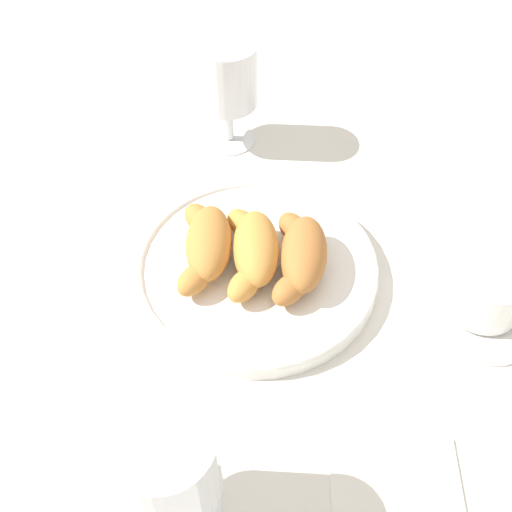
# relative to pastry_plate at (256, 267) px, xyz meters

# --- Properties ---
(ground_plane) EXTENTS (2.20, 2.20, 0.00)m
(ground_plane) POSITION_rel_pastry_plate_xyz_m (-0.01, -0.02, -0.01)
(ground_plane) COLOR silver
(pastry_plate) EXTENTS (0.26, 0.26, 0.02)m
(pastry_plate) POSITION_rel_pastry_plate_xyz_m (0.00, 0.00, 0.00)
(pastry_plate) COLOR white
(pastry_plate) RESTS_ON ground_plane
(croissant_large) EXTENTS (0.12, 0.10, 0.04)m
(croissant_large) POSITION_rel_pastry_plate_xyz_m (-0.02, -0.04, 0.03)
(croissant_large) COLOR #AD6B33
(croissant_large) RESTS_ON pastry_plate
(croissant_small) EXTENTS (0.13, 0.09, 0.04)m
(croissant_small) POSITION_rel_pastry_plate_xyz_m (0.00, 0.00, 0.03)
(croissant_small) COLOR #CC893D
(croissant_small) RESTS_ON pastry_plate
(croissant_extra) EXTENTS (0.13, 0.09, 0.04)m
(croissant_extra) POSITION_rel_pastry_plate_xyz_m (0.02, 0.05, 0.03)
(croissant_extra) COLOR #BC7A38
(croissant_extra) RESTS_ON pastry_plate
(coffee_cup_near) EXTENTS (0.14, 0.14, 0.06)m
(coffee_cup_near) POSITION_rel_pastry_plate_xyz_m (-0.12, -0.20, 0.01)
(coffee_cup_near) COLOR white
(coffee_cup_near) RESTS_ON ground_plane
(juice_glass_left) EXTENTS (0.08, 0.08, 0.14)m
(juice_glass_left) POSITION_rel_pastry_plate_xyz_m (0.23, -0.04, 0.08)
(juice_glass_left) COLOR white
(juice_glass_left) RESTS_ON ground_plane
(juice_glass_right) EXTENTS (0.08, 0.08, 0.14)m
(juice_glass_right) POSITION_rel_pastry_plate_xyz_m (-0.22, 0.14, 0.08)
(juice_glass_right) COLOR white
(juice_glass_right) RESTS_ON ground_plane
(folded_napkin) EXTENTS (0.14, 0.14, 0.01)m
(folded_napkin) POSITION_rel_pastry_plate_xyz_m (-0.27, -0.03, -0.01)
(folded_napkin) COLOR silver
(folded_napkin) RESTS_ON ground_plane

